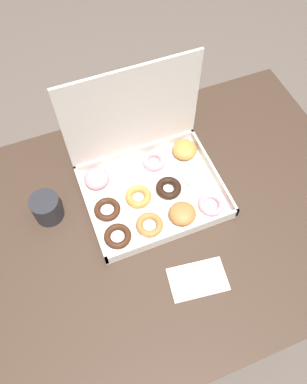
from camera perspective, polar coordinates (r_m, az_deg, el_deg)
ground_plane at (r=1.80m, az=0.65°, el=-15.12°), size 8.00×8.00×0.00m
dining_table at (r=1.17m, az=0.97°, el=-6.41°), size 1.23×0.86×0.77m
donut_box at (r=1.09m, az=-0.76°, el=3.07°), size 0.40×0.32×0.35m
coffee_mug at (r=1.09m, az=-15.96°, el=-2.31°), size 0.08×0.08×0.08m
paper_napkin at (r=1.02m, az=6.76°, el=-13.10°), size 0.16×0.11×0.01m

